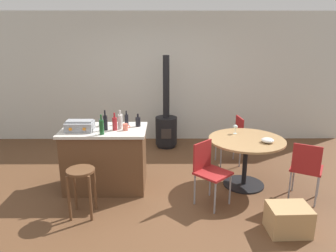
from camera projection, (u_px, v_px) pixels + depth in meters
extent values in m
plane|color=brown|center=(153.00, 192.00, 4.70)|extent=(8.80, 8.80, 0.00)
cube|color=beige|center=(157.00, 78.00, 6.75)|extent=(8.00, 0.10, 2.70)
cube|color=brown|center=(106.00, 160.00, 4.74)|extent=(1.17, 0.68, 0.89)
cube|color=beige|center=(104.00, 130.00, 4.61)|extent=(1.23, 0.74, 0.04)
cylinder|color=brown|center=(95.00, 189.00, 4.16)|extent=(0.04, 0.04, 0.61)
cylinder|color=brown|center=(75.00, 189.00, 4.16)|extent=(0.04, 0.04, 0.61)
cylinder|color=brown|center=(69.00, 199.00, 3.90)|extent=(0.04, 0.04, 0.61)
cylinder|color=brown|center=(90.00, 199.00, 3.90)|extent=(0.04, 0.04, 0.61)
cylinder|color=brown|center=(80.00, 171.00, 3.94)|extent=(0.35, 0.35, 0.03)
cylinder|color=black|center=(243.00, 184.00, 4.92)|extent=(0.62, 0.62, 0.02)
cylinder|color=black|center=(245.00, 163.00, 4.82)|extent=(0.07, 0.07, 0.72)
cylinder|color=#A37A4C|center=(247.00, 140.00, 4.71)|extent=(1.13, 1.13, 0.03)
cube|color=maroon|center=(213.00, 173.00, 4.24)|extent=(0.57, 0.57, 0.03)
cube|color=maroon|center=(202.00, 156.00, 4.31)|extent=(0.27, 0.27, 0.40)
cylinder|color=gray|center=(210.00, 181.00, 4.54)|extent=(0.02, 0.02, 0.44)
cylinder|color=gray|center=(195.00, 189.00, 4.31)|extent=(0.02, 0.02, 0.44)
cylinder|color=gray|center=(215.00, 198.00, 4.08)|extent=(0.02, 0.02, 0.44)
cylinder|color=gray|center=(230.00, 189.00, 4.31)|extent=(0.02, 0.02, 0.44)
cube|color=maroon|center=(306.00, 168.00, 4.39)|extent=(0.55, 0.55, 0.03)
cube|color=maroon|center=(307.00, 159.00, 4.17)|extent=(0.33, 0.20, 0.40)
cylinder|color=gray|center=(290.00, 186.00, 4.39)|extent=(0.02, 0.02, 0.45)
cylinder|color=gray|center=(316.00, 192.00, 4.24)|extent=(0.02, 0.02, 0.45)
cylinder|color=gray|center=(319.00, 182.00, 4.52)|extent=(0.02, 0.02, 0.45)
cylinder|color=gray|center=(293.00, 177.00, 4.68)|extent=(0.02, 0.02, 0.45)
cube|color=maroon|center=(228.00, 139.00, 5.62)|extent=(0.44, 0.44, 0.03)
cube|color=maroon|center=(239.00, 128.00, 5.58)|extent=(0.06, 0.36, 0.40)
cylinder|color=gray|center=(240.00, 155.00, 5.54)|extent=(0.02, 0.02, 0.44)
cylinder|color=gray|center=(234.00, 148.00, 5.87)|extent=(0.02, 0.02, 0.44)
cylinder|color=gray|center=(216.00, 149.00, 5.83)|extent=(0.02, 0.02, 0.44)
cylinder|color=gray|center=(221.00, 156.00, 5.50)|extent=(0.02, 0.02, 0.44)
cylinder|color=black|center=(166.00, 145.00, 6.59)|extent=(0.37, 0.37, 0.06)
cylinder|color=black|center=(166.00, 131.00, 6.50)|extent=(0.44, 0.44, 0.57)
cube|color=#2D2826|center=(166.00, 134.00, 6.29)|extent=(0.20, 0.02, 0.20)
cylinder|color=black|center=(166.00, 87.00, 6.25)|extent=(0.13, 0.13, 1.24)
cube|color=gray|center=(80.00, 126.00, 4.50)|extent=(0.38, 0.27, 0.13)
cube|color=gray|center=(80.00, 121.00, 4.48)|extent=(0.36, 0.16, 0.02)
cube|color=orange|center=(70.00, 129.00, 4.36)|extent=(0.04, 0.01, 0.04)
cube|color=orange|center=(84.00, 129.00, 4.36)|extent=(0.04, 0.01, 0.04)
cylinder|color=black|center=(138.00, 122.00, 4.71)|extent=(0.07, 0.07, 0.14)
cylinder|color=black|center=(138.00, 116.00, 4.69)|extent=(0.03, 0.03, 0.05)
cylinder|color=#194C23|center=(102.00, 127.00, 4.33)|extent=(0.06, 0.06, 0.20)
cylinder|color=#194C23|center=(101.00, 117.00, 4.29)|extent=(0.02, 0.02, 0.08)
cylinder|color=maroon|center=(115.00, 124.00, 4.52)|extent=(0.07, 0.07, 0.18)
cylinder|color=maroon|center=(114.00, 115.00, 4.48)|extent=(0.03, 0.03, 0.07)
cylinder|color=#B7B2AD|center=(120.00, 122.00, 4.58)|extent=(0.06, 0.06, 0.20)
cylinder|color=#B7B2AD|center=(119.00, 113.00, 4.54)|extent=(0.02, 0.02, 0.08)
cylinder|color=black|center=(127.00, 120.00, 4.79)|extent=(0.06, 0.06, 0.16)
cylinder|color=black|center=(126.00, 113.00, 4.76)|extent=(0.02, 0.02, 0.06)
cylinder|color=#B7B2AD|center=(120.00, 119.00, 4.83)|extent=(0.07, 0.07, 0.15)
cylinder|color=#B7B2AD|center=(120.00, 112.00, 4.80)|extent=(0.03, 0.03, 0.06)
cylinder|color=black|center=(105.00, 123.00, 4.52)|extent=(0.06, 0.06, 0.21)
cylinder|color=black|center=(105.00, 113.00, 4.48)|extent=(0.02, 0.02, 0.08)
cylinder|color=#DB6651|center=(125.00, 127.00, 4.53)|extent=(0.07, 0.07, 0.10)
torus|color=#DB6651|center=(129.00, 127.00, 4.52)|extent=(0.05, 0.01, 0.05)
cylinder|color=#383838|center=(102.00, 122.00, 4.73)|extent=(0.09, 0.09, 0.11)
torus|color=#383838|center=(106.00, 122.00, 4.73)|extent=(0.05, 0.01, 0.05)
cylinder|color=silver|center=(235.00, 133.00, 4.96)|extent=(0.06, 0.06, 0.00)
cylinder|color=silver|center=(235.00, 131.00, 4.95)|extent=(0.01, 0.01, 0.08)
ellipsoid|color=silver|center=(235.00, 127.00, 4.93)|extent=(0.07, 0.07, 0.06)
ellipsoid|color=white|center=(268.00, 140.00, 4.54)|extent=(0.18, 0.18, 0.07)
cube|color=tan|center=(288.00, 219.00, 3.71)|extent=(0.49, 0.37, 0.34)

